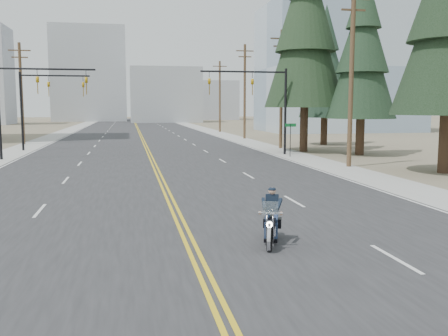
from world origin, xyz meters
TOP-DOWN VIEW (x-y plane):
  - road at (0.00, 70.00)m, footprint 20.00×200.00m
  - sidewalk_left at (-11.50, 70.00)m, footprint 3.00×200.00m
  - sidewalk_right at (11.50, 70.00)m, footprint 3.00×200.00m
  - traffic_mast_left at (-8.98, 32.00)m, footprint 7.10×0.26m
  - traffic_mast_right at (8.98, 32.00)m, footprint 7.10×0.26m
  - traffic_mast_far at (-9.31, 40.00)m, footprint 6.10×0.26m
  - street_sign at (10.80, 30.00)m, footprint 0.90×0.06m
  - utility_pole_b at (12.50, 23.00)m, footprint 2.20×0.30m
  - utility_pole_c at (12.50, 38.00)m, footprint 2.20×0.30m
  - utility_pole_d at (12.50, 53.00)m, footprint 2.20×0.30m
  - utility_pole_e at (12.50, 70.00)m, footprint 2.20×0.30m
  - utility_pole_left at (-12.50, 48.00)m, footprint 2.20×0.30m
  - glass_building at (32.00, 70.00)m, footprint 24.00×16.00m
  - haze_bldg_b at (8.00, 125.00)m, footprint 18.00×14.00m
  - haze_bldg_c at (40.00, 110.00)m, footprint 16.00×12.00m
  - haze_bldg_d at (-12.00, 140.00)m, footprint 20.00×15.00m
  - haze_bldg_e at (25.00, 150.00)m, footprint 14.00×14.00m
  - motorcyclist at (2.28, 6.03)m, footprint 1.52×2.23m
  - conifer_mid at (16.93, 30.57)m, footprint 5.59×5.59m
  - conifer_tall at (13.50, 34.42)m, footprint 6.98×6.98m
  - conifer_far at (18.39, 41.82)m, footprint 5.32×5.32m

SIDE VIEW (x-z plane):
  - road at x=0.00m, z-range 0.00..0.01m
  - sidewalk_left at x=-11.50m, z-range 0.00..0.01m
  - sidewalk_right at x=11.50m, z-range 0.00..0.01m
  - motorcyclist at x=2.28m, z-range 0.00..1.60m
  - street_sign at x=10.80m, z-range 0.49..3.12m
  - traffic_mast_far at x=-9.31m, z-range 1.37..8.37m
  - traffic_mast_left at x=-8.98m, z-range 1.44..8.44m
  - traffic_mast_right at x=8.98m, z-range 1.44..8.44m
  - utility_pole_left at x=-12.50m, z-range 0.23..10.73m
  - utility_pole_c at x=12.50m, z-range 0.23..11.23m
  - utility_pole_e at x=12.50m, z-range 0.23..11.23m
  - utility_pole_b at x=12.50m, z-range 0.23..11.73m
  - utility_pole_d at x=12.50m, z-range 0.23..11.73m
  - haze_bldg_e at x=25.00m, z-range 0.00..12.00m
  - haze_bldg_b at x=8.00m, z-range 0.00..14.00m
  - conifer_far at x=18.39m, z-range 1.05..15.30m
  - conifer_mid at x=16.93m, z-range 1.10..16.01m
  - haze_bldg_c at x=40.00m, z-range 0.00..18.00m
  - glass_building at x=32.00m, z-range 0.00..20.00m
  - conifer_tall at x=13.50m, z-range 1.44..20.82m
  - haze_bldg_d at x=-12.00m, z-range 0.00..26.00m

